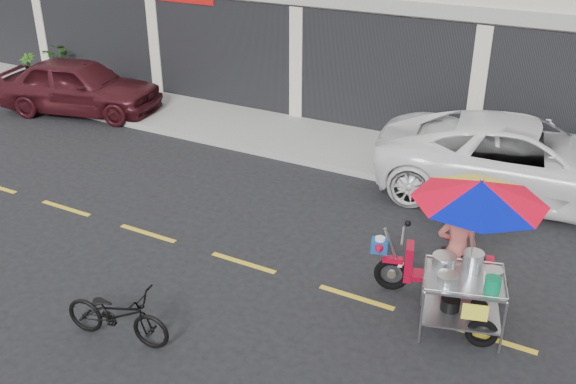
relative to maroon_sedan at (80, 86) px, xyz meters
The scene contains 9 objects.
ground 10.77m from the maroon_sedan, 23.59° to the right, with size 90.00×90.00×0.00m, color black.
sidewalk 9.94m from the maroon_sedan, ahead, with size 45.00×3.00×0.15m, color gray.
centerline 10.77m from the maroon_sedan, 23.59° to the right, with size 42.00×0.10×0.01m, color gold.
maroon_sedan is the anchor object (origin of this frame).
white_pickup 11.25m from the maroon_sedan, ahead, with size 2.56×5.56×1.54m, color white.
plant_tall 3.28m from the maroon_sedan, 144.96° to the left, with size 0.98×0.85×1.08m, color #255115.
plant_short 3.22m from the maroon_sedan, 162.60° to the left, with size 0.50×0.50×0.89m, color #255115.
near_bicycle 10.02m from the maroon_sedan, 42.25° to the right, with size 0.54×1.55×0.81m, color black.
food_vendor_rig 11.96m from the maroon_sedan, 19.50° to the right, with size 2.61×2.16×2.28m.
Camera 1 is at (2.94, -7.43, 5.60)m, focal length 40.00 mm.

